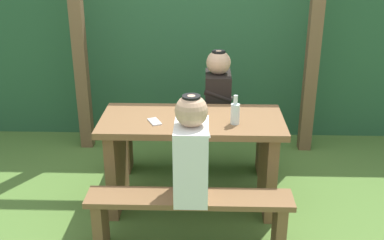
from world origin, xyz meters
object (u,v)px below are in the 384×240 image
(picnic_table, at_px, (192,147))
(bench_far, at_px, (194,140))
(drinking_glass, at_px, (201,114))
(bench_near, at_px, (189,211))
(person_white_shirt, at_px, (191,152))
(person_black_coat, at_px, (218,94))
(bottle_left, at_px, (235,113))
(cell_phone, at_px, (155,122))

(picnic_table, bearing_deg, bench_far, 90.00)
(picnic_table, height_order, drinking_glass, drinking_glass)
(picnic_table, distance_m, bench_near, 0.62)
(person_white_shirt, bearing_deg, drinking_glass, 84.58)
(person_black_coat, xyz_separation_m, bottle_left, (0.11, -0.68, 0.09))
(bench_far, relative_size, drinking_glass, 14.08)
(picnic_table, height_order, person_black_coat, person_black_coat)
(bottle_left, relative_size, cell_phone, 1.58)
(bench_near, xyz_separation_m, cell_phone, (-0.28, 0.49, 0.46))
(picnic_table, height_order, person_white_shirt, person_white_shirt)
(bench_near, xyz_separation_m, person_black_coat, (0.21, 1.17, 0.45))
(person_black_coat, bearing_deg, cell_phone, -125.78)
(bench_far, xyz_separation_m, drinking_glass, (0.07, -0.62, 0.50))
(person_white_shirt, distance_m, person_black_coat, 1.18)
(bottle_left, distance_m, cell_phone, 0.60)
(picnic_table, relative_size, drinking_glass, 14.08)
(bench_far, relative_size, bottle_left, 6.33)
(drinking_glass, distance_m, bottle_left, 0.27)
(bench_far, xyz_separation_m, person_white_shirt, (0.01, -1.17, 0.45))
(bench_far, distance_m, cell_phone, 0.86)
(bottle_left, bearing_deg, person_black_coat, 99.24)
(picnic_table, distance_m, drinking_glass, 0.30)
(bottle_left, bearing_deg, drinking_glass, 165.17)
(bench_near, xyz_separation_m, drinking_glass, (0.07, 0.55, 0.50))
(bench_near, xyz_separation_m, person_white_shirt, (0.01, 0.00, 0.45))
(bench_far, distance_m, person_white_shirt, 1.25)
(bench_near, height_order, bottle_left, bottle_left)
(bench_far, xyz_separation_m, person_black_coat, (0.21, -0.00, 0.45))
(person_white_shirt, bearing_deg, picnic_table, 91.34)
(drinking_glass, relative_size, bottle_left, 0.45)
(person_black_coat, height_order, bottle_left, person_black_coat)
(bench_near, distance_m, cell_phone, 0.73)
(person_black_coat, relative_size, cell_phone, 5.14)
(picnic_table, distance_m, person_black_coat, 0.66)
(person_white_shirt, height_order, bottle_left, person_white_shirt)
(person_black_coat, bearing_deg, picnic_table, -109.79)
(drinking_glass, bearing_deg, cell_phone, -170.21)
(picnic_table, height_order, bench_far, picnic_table)
(bottle_left, bearing_deg, bench_near, -123.54)
(bench_near, bearing_deg, person_black_coat, 79.83)
(person_white_shirt, xyz_separation_m, person_black_coat, (0.20, 1.16, 0.00))
(bench_near, relative_size, bench_far, 1.00)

